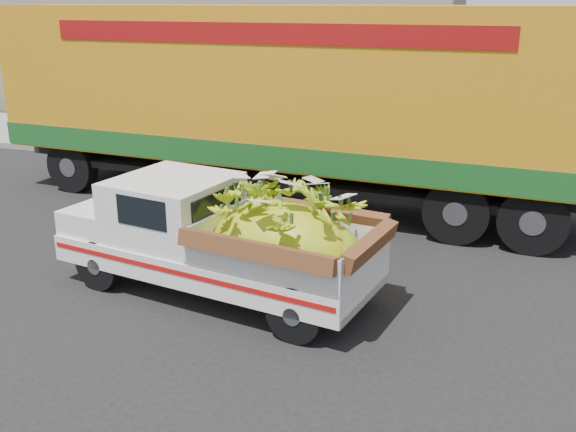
% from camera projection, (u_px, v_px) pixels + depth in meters
% --- Properties ---
extents(ground, '(100.00, 100.00, 0.00)m').
position_uv_depth(ground, '(264.00, 328.00, 7.98)').
color(ground, black).
rests_on(ground, ground).
extents(curb, '(60.00, 0.25, 0.15)m').
position_uv_depth(curb, '(377.00, 175.00, 14.75)').
color(curb, gray).
rests_on(curb, ground).
extents(sidewalk, '(60.00, 4.00, 0.14)m').
position_uv_depth(sidewalk, '(393.00, 155.00, 16.64)').
color(sidewalk, gray).
rests_on(sidewalk, ground).
extents(building_left, '(18.00, 6.00, 5.00)m').
position_uv_depth(building_left, '(205.00, 41.00, 23.55)').
color(building_left, gray).
rests_on(building_left, ground).
extents(pickup_truck, '(4.66, 2.39, 1.56)m').
position_uv_depth(pickup_truck, '(237.00, 240.00, 8.56)').
color(pickup_truck, black).
rests_on(pickup_truck, ground).
extents(semi_trailer, '(12.04, 3.46, 3.80)m').
position_uv_depth(semi_trailer, '(287.00, 97.00, 12.29)').
color(semi_trailer, black).
rests_on(semi_trailer, ground).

